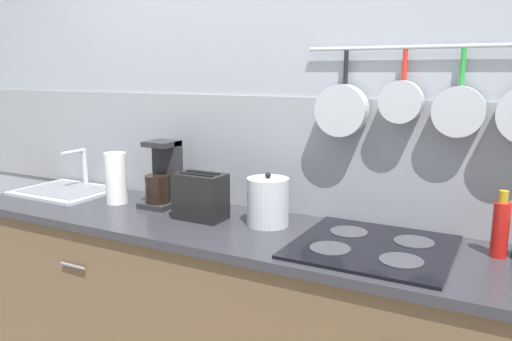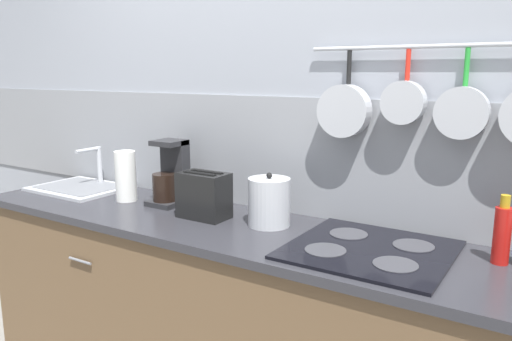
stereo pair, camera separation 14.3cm
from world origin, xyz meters
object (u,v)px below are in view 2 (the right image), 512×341
at_px(coffee_maker, 171,177).
at_px(paper_towel_roll, 126,176).
at_px(toaster, 204,195).
at_px(kettle, 269,202).
at_px(bottle_sesame_oil, 502,234).

bearing_deg(coffee_maker, paper_towel_roll, -161.53).
bearing_deg(toaster, kettle, 11.14).
height_order(kettle, bottle_sesame_oil, bottle_sesame_oil).
height_order(paper_towel_roll, kettle, paper_towel_roll).
xyz_separation_m(paper_towel_roll, kettle, (0.80, 0.03, -0.02)).
bearing_deg(kettle, bottle_sesame_oil, 3.41).
bearing_deg(bottle_sesame_oil, paper_towel_roll, -177.19).
height_order(toaster, bottle_sesame_oil, bottle_sesame_oil).
distance_m(paper_towel_roll, toaster, 0.51).
relative_size(kettle, bottle_sesame_oil, 0.95).
relative_size(coffee_maker, toaster, 1.33).
xyz_separation_m(coffee_maker, bottle_sesame_oil, (1.44, 0.01, -0.03)).
distance_m(paper_towel_roll, bottle_sesame_oil, 1.66).
distance_m(toaster, bottle_sesame_oil, 1.16).
xyz_separation_m(toaster, bottle_sesame_oil, (1.15, 0.11, 0.00)).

